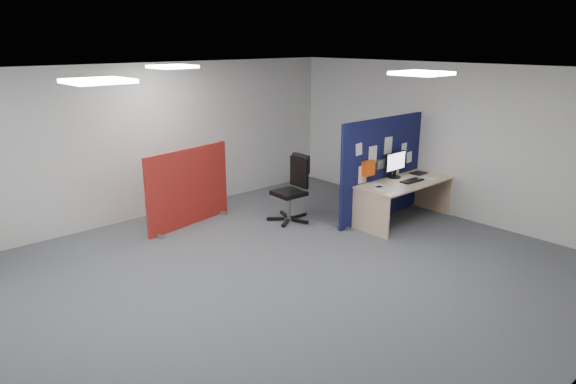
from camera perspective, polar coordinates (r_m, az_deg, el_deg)
floor at (r=6.72m, az=-4.23°, el=-10.69°), size 9.00×9.00×0.00m
ceiling at (r=5.98m, az=-4.79°, el=12.94°), size 9.00×7.00×0.02m
wall_back at (r=9.17m, az=-18.05°, el=4.95°), size 9.00×0.02×2.70m
wall_front at (r=4.21m, az=26.60°, el=-9.54°), size 9.00×0.02×2.70m
wall_right at (r=9.57m, az=17.44°, el=5.46°), size 0.02×7.00×2.70m
ceiling_lights at (r=6.72m, az=-6.02°, el=13.05°), size 4.10×4.10×0.04m
navy_divider at (r=9.16m, az=10.47°, el=2.56°), size 2.18×0.30×1.80m
main_desk at (r=9.14m, az=12.55°, el=0.25°), size 1.87×0.83×0.73m
monitor_main at (r=9.20m, az=11.83°, el=3.12°), size 0.53×0.22×0.46m
keyboard at (r=9.07m, az=13.62°, el=1.23°), size 0.46×0.20×0.02m
mouse at (r=9.20m, az=14.46°, el=1.39°), size 0.11×0.07×0.03m
paper_tray at (r=9.64m, az=14.29°, el=2.04°), size 0.29×0.23×0.01m
red_divider at (r=8.87m, az=-10.98°, el=0.45°), size 1.75×0.38×1.33m
office_chair at (r=8.95m, az=0.68°, el=0.88°), size 0.74×0.76×1.14m
desk_papers at (r=8.86m, az=11.99°, el=0.90°), size 1.37×0.66×0.00m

